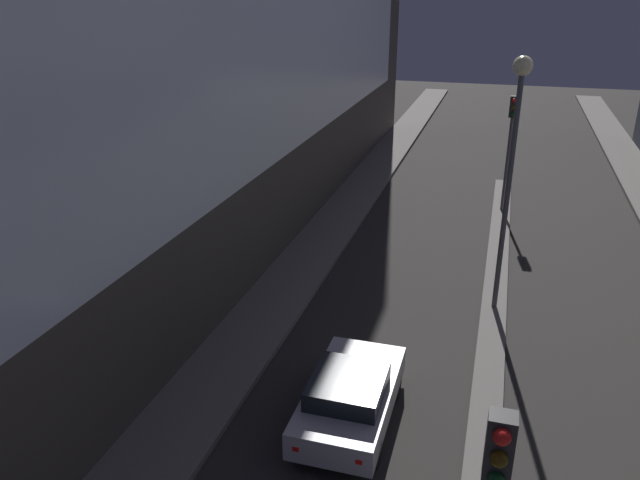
{
  "coord_description": "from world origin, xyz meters",
  "views": [
    {
      "loc": [
        -0.36,
        -1.73,
        9.57
      ],
      "look_at": [
        -5.76,
        16.59,
        1.7
      ],
      "focal_mm": 35.0,
      "sensor_mm": 36.0,
      "label": 1
    }
  ],
  "objects": [
    {
      "name": "median_strip",
      "position": [
        0.0,
        15.94,
        0.06
      ],
      "size": [
        0.78,
        29.87,
        0.11
      ],
      "color": "#66605B",
      "rests_on": "ground"
    },
    {
      "name": "traffic_light_mid",
      "position": [
        0.0,
        26.11,
        3.81
      ],
      "size": [
        0.32,
        0.42,
        5.08
      ],
      "color": "#4C4C51",
      "rests_on": "median_strip"
    },
    {
      "name": "street_lamp",
      "position": [
        0.0,
        16.58,
        5.49
      ],
      "size": [
        0.55,
        0.55,
        7.67
      ],
      "color": "#4C4C51",
      "rests_on": "median_strip"
    },
    {
      "name": "car_left_lane",
      "position": [
        -3.07,
        9.91,
        0.74
      ],
      "size": [
        1.91,
        4.06,
        1.43
      ],
      "color": "#B2B2B7",
      "rests_on": "ground"
    }
  ]
}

